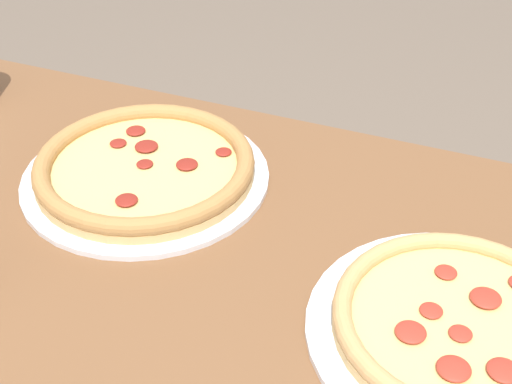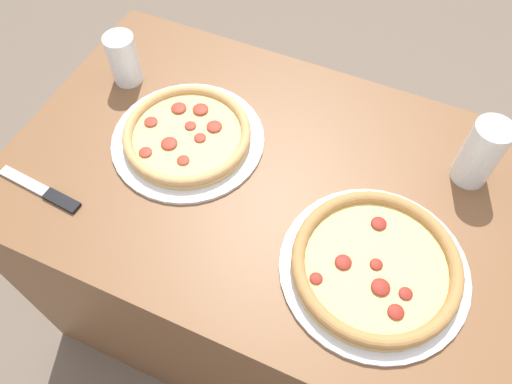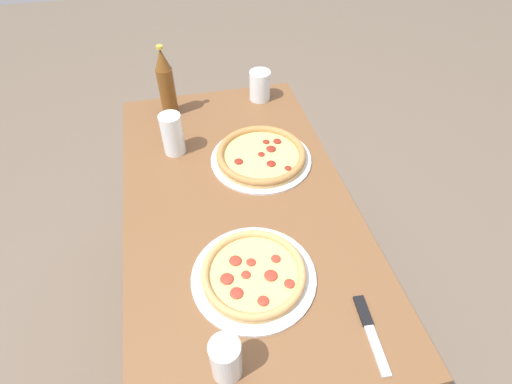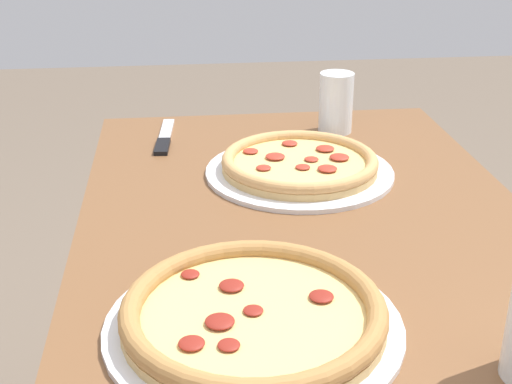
% 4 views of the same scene
% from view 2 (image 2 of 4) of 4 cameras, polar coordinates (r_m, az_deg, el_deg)
% --- Properties ---
extents(ground_plane, '(8.00, 8.00, 0.00)m').
position_cam_2_polar(ground_plane, '(1.64, 3.92, -13.89)').
color(ground_plane, '#6B5B4C').
extents(table, '(1.25, 0.69, 0.72)m').
position_cam_2_polar(table, '(1.31, 4.84, -8.64)').
color(table, brown).
rests_on(table, ground_plane).
extents(pizza_margherita, '(0.34, 0.34, 0.04)m').
position_cam_2_polar(pizza_margherita, '(0.91, 13.50, -8.19)').
color(pizza_margherita, silver).
rests_on(pizza_margherita, table).
extents(pizza_salami, '(0.32, 0.32, 0.04)m').
position_cam_2_polar(pizza_salami, '(1.06, -7.85, 6.42)').
color(pizza_salami, silver).
rests_on(pizza_salami, table).
extents(glass_lemonade, '(0.07, 0.07, 0.12)m').
position_cam_2_polar(glass_lemonade, '(1.19, -14.84, 14.30)').
color(glass_lemonade, white).
rests_on(glass_lemonade, table).
extents(glass_mango_juice, '(0.07, 0.07, 0.15)m').
position_cam_2_polar(glass_mango_juice, '(1.04, 24.22, 3.89)').
color(glass_mango_juice, white).
rests_on(glass_mango_juice, table).
extents(knife, '(0.19, 0.04, 0.01)m').
position_cam_2_polar(knife, '(1.07, -23.18, 0.13)').
color(knife, black).
rests_on(knife, table).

